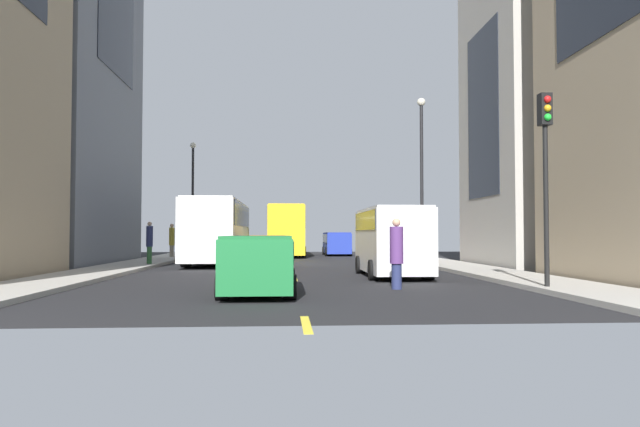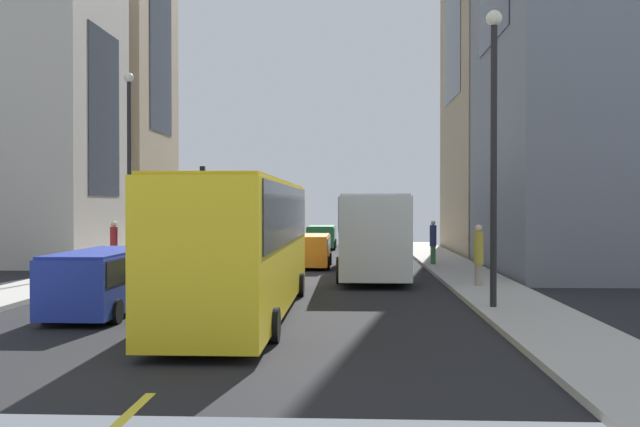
% 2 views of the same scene
% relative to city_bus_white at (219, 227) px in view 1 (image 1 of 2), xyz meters
% --- Properties ---
extents(ground_plane, '(42.25, 42.25, 0.00)m').
position_rel_city_bus_white_xyz_m(ground_plane, '(3.95, -0.89, -2.01)').
color(ground_plane, black).
extents(sidewalk_west, '(2.59, 44.00, 0.15)m').
position_rel_city_bus_white_xyz_m(sidewalk_west, '(-3.88, -0.89, -1.93)').
color(sidewalk_west, '#B2ADA3').
rests_on(sidewalk_west, ground).
extents(sidewalk_east, '(2.59, 44.00, 0.15)m').
position_rel_city_bus_white_xyz_m(sidewalk_east, '(11.78, -0.89, -1.93)').
color(sidewalk_east, '#B2ADA3').
rests_on(sidewalk_east, ground).
extents(lane_stripe_0, '(0.16, 2.00, 0.01)m').
position_rel_city_bus_white_xyz_m(lane_stripe_0, '(3.95, -21.89, -2.00)').
color(lane_stripe_0, yellow).
rests_on(lane_stripe_0, ground).
extents(lane_stripe_1, '(0.16, 2.00, 0.01)m').
position_rel_city_bus_white_xyz_m(lane_stripe_1, '(3.95, -11.39, -2.00)').
color(lane_stripe_1, yellow).
rests_on(lane_stripe_1, ground).
extents(lane_stripe_2, '(0.16, 2.00, 0.01)m').
position_rel_city_bus_white_xyz_m(lane_stripe_2, '(3.95, -0.89, -2.00)').
color(lane_stripe_2, yellow).
rests_on(lane_stripe_2, ground).
extents(lane_stripe_3, '(0.16, 2.00, 0.01)m').
position_rel_city_bus_white_xyz_m(lane_stripe_3, '(3.95, 9.61, -2.00)').
color(lane_stripe_3, yellow).
rests_on(lane_stripe_3, ground).
extents(lane_stripe_4, '(0.16, 2.00, 0.01)m').
position_rel_city_bus_white_xyz_m(lane_stripe_4, '(3.95, 20.11, -2.00)').
color(lane_stripe_4, yellow).
rests_on(lane_stripe_4, ground).
extents(building_east_1, '(6.11, 7.78, 15.14)m').
position_rel_city_bus_white_xyz_m(building_east_1, '(16.29, -4.55, 5.56)').
color(building_east_1, '#B7B2A8').
rests_on(building_east_1, ground).
extents(city_bus_white, '(2.80, 12.01, 3.35)m').
position_rel_city_bus_white_xyz_m(city_bus_white, '(0.00, 0.00, 0.00)').
color(city_bus_white, silver).
rests_on(city_bus_white, ground).
extents(streetcar_yellow, '(2.70, 12.13, 3.59)m').
position_rel_city_bus_white_xyz_m(streetcar_yellow, '(3.71, 11.26, 0.11)').
color(streetcar_yellow, yellow).
rests_on(streetcar_yellow, ground).
extents(delivery_van_white, '(2.25, 5.67, 2.58)m').
position_rel_city_bus_white_xyz_m(delivery_van_white, '(7.62, -10.46, -0.49)').
color(delivery_van_white, white).
rests_on(delivery_van_white, ground).
extents(car_blue_0, '(1.95, 4.73, 1.72)m').
position_rel_city_bus_white_xyz_m(car_blue_0, '(7.53, 11.41, -0.99)').
color(car_blue_0, '#2338AD').
rests_on(car_blue_0, ground).
extents(car_orange_1, '(1.93, 4.47, 1.54)m').
position_rel_city_bus_white_xyz_m(car_orange_1, '(2.78, -2.97, -1.10)').
color(car_orange_1, orange).
rests_on(car_orange_1, ground).
extents(car_green_2, '(1.96, 4.06, 1.56)m').
position_rel_city_bus_white_xyz_m(car_green_2, '(2.88, -16.72, -1.09)').
color(car_green_2, '#1E7238').
rests_on(car_green_2, ground).
extents(pedestrian_crossing_near, '(0.32, 0.32, 2.07)m').
position_rel_city_bus_white_xyz_m(pedestrian_crossing_near, '(-3.03, -3.27, -0.75)').
color(pedestrian_crossing_near, '#336B38').
rests_on(pedestrian_crossing_near, ground).
extents(pedestrian_walking_far, '(0.40, 0.40, 2.07)m').
position_rel_city_bus_white_xyz_m(pedestrian_walking_far, '(6.83, -15.44, -0.93)').
color(pedestrian_walking_far, navy).
rests_on(pedestrian_walking_far, ground).
extents(pedestrian_waiting_curb, '(0.33, 0.33, 2.08)m').
position_rel_city_bus_white_xyz_m(pedestrian_waiting_curb, '(11.54, -0.94, -0.73)').
color(pedestrian_waiting_curb, maroon).
rests_on(pedestrian_waiting_curb, ground).
extents(pedestrian_crossing_mid, '(0.34, 0.34, 2.12)m').
position_rel_city_bus_white_xyz_m(pedestrian_crossing_mid, '(-3.60, 5.41, -0.73)').
color(pedestrian_crossing_mid, gray).
rests_on(pedestrian_crossing_mid, ground).
extents(traffic_light_near_corner, '(0.32, 0.44, 5.42)m').
position_rel_city_bus_white_xyz_m(traffic_light_near_corner, '(10.88, -16.45, 1.94)').
color(traffic_light_near_corner, black).
rests_on(traffic_light_near_corner, ground).
extents(streetlamp_near, '(0.44, 0.44, 8.16)m').
position_rel_city_bus_white_xyz_m(streetlamp_near, '(-3.09, 10.50, 3.05)').
color(streetlamp_near, black).
rests_on(streetlamp_near, ground).
extents(streetlamp_far, '(0.44, 0.44, 8.84)m').
position_rel_city_bus_white_xyz_m(streetlamp_far, '(10.98, -1.39, 3.40)').
color(streetlamp_far, black).
rests_on(streetlamp_far, ground).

